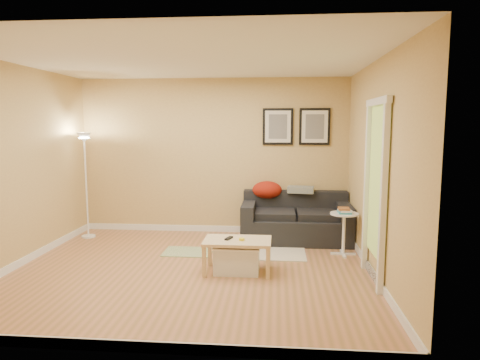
% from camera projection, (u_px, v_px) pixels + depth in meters
% --- Properties ---
extents(floor, '(4.50, 4.50, 0.00)m').
position_uv_depth(floor, '(191.00, 270.00, 5.43)').
color(floor, '#B6744E').
rests_on(floor, ground).
extents(ceiling, '(4.50, 4.50, 0.00)m').
position_uv_depth(ceiling, '(188.00, 60.00, 5.10)').
color(ceiling, white).
rests_on(ceiling, wall_back).
extents(wall_back, '(4.50, 0.00, 4.50)m').
position_uv_depth(wall_back, '(213.00, 156.00, 7.24)').
color(wall_back, tan).
rests_on(wall_back, ground).
extents(wall_front, '(4.50, 0.00, 4.50)m').
position_uv_depth(wall_front, '(137.00, 194.00, 3.29)').
color(wall_front, tan).
rests_on(wall_front, ground).
extents(wall_left, '(0.00, 4.00, 4.00)m').
position_uv_depth(wall_left, '(16.00, 167.00, 5.46)').
color(wall_left, tan).
rests_on(wall_left, ground).
extents(wall_right, '(0.00, 4.00, 4.00)m').
position_uv_depth(wall_right, '(377.00, 170.00, 5.07)').
color(wall_right, tan).
rests_on(wall_right, ground).
extents(baseboard_back, '(4.50, 0.02, 0.10)m').
position_uv_depth(baseboard_back, '(214.00, 229.00, 7.39)').
color(baseboard_back, white).
rests_on(baseboard_back, ground).
extents(baseboard_front, '(4.50, 0.02, 0.10)m').
position_uv_depth(baseboard_front, '(142.00, 347.00, 3.46)').
color(baseboard_front, white).
rests_on(baseboard_front, ground).
extents(baseboard_left, '(0.02, 4.00, 0.10)m').
position_uv_depth(baseboard_left, '(23.00, 261.00, 5.62)').
color(baseboard_left, white).
rests_on(baseboard_left, ground).
extents(baseboard_right, '(0.02, 4.00, 0.10)m').
position_uv_depth(baseboard_right, '(372.00, 271.00, 5.23)').
color(baseboard_right, white).
rests_on(baseboard_right, ground).
extents(sofa, '(1.70, 0.90, 0.75)m').
position_uv_depth(sofa, '(296.00, 217.00, 6.78)').
color(sofa, black).
rests_on(sofa, ground).
extents(red_throw, '(0.48, 0.36, 0.28)m').
position_uv_depth(red_throw, '(267.00, 190.00, 7.03)').
color(red_throw, maroon).
rests_on(red_throw, sofa).
extents(plaid_throw, '(0.45, 0.32, 0.10)m').
position_uv_depth(plaid_throw, '(301.00, 190.00, 6.99)').
color(plaid_throw, tan).
rests_on(plaid_throw, sofa).
extents(framed_print_left, '(0.50, 0.04, 0.60)m').
position_uv_depth(framed_print_left, '(278.00, 127.00, 7.06)').
color(framed_print_left, black).
rests_on(framed_print_left, wall_back).
extents(framed_print_right, '(0.50, 0.04, 0.60)m').
position_uv_depth(framed_print_right, '(315.00, 127.00, 7.01)').
color(framed_print_right, black).
rests_on(framed_print_right, wall_back).
extents(area_rug, '(1.25, 0.85, 0.01)m').
position_uv_depth(area_rug, '(262.00, 251.00, 6.21)').
color(area_rug, beige).
rests_on(area_rug, ground).
extents(green_runner, '(0.70, 0.50, 0.01)m').
position_uv_depth(green_runner, '(188.00, 252.00, 6.19)').
color(green_runner, '#668C4C').
rests_on(green_runner, ground).
extents(coffee_table, '(0.84, 0.52, 0.42)m').
position_uv_depth(coffee_table, '(237.00, 256.00, 5.34)').
color(coffee_table, beige).
rests_on(coffee_table, ground).
extents(remote_control, '(0.10, 0.17, 0.02)m').
position_uv_depth(remote_control, '(229.00, 238.00, 5.34)').
color(remote_control, black).
rests_on(remote_control, coffee_table).
extents(tape_roll, '(0.07, 0.07, 0.03)m').
position_uv_depth(tape_roll, '(242.00, 239.00, 5.27)').
color(tape_roll, yellow).
rests_on(tape_roll, coffee_table).
extents(storage_bin, '(0.57, 0.42, 0.35)m').
position_uv_depth(storage_bin, '(237.00, 258.00, 5.34)').
color(storage_bin, white).
rests_on(storage_bin, ground).
extents(side_table, '(0.39, 0.39, 0.60)m').
position_uv_depth(side_table, '(344.00, 234.00, 6.04)').
color(side_table, white).
rests_on(side_table, ground).
extents(book_stack, '(0.19, 0.24, 0.07)m').
position_uv_depth(book_stack, '(344.00, 210.00, 5.99)').
color(book_stack, teal).
rests_on(book_stack, side_table).
extents(floor_lamp, '(0.22, 0.22, 1.72)m').
position_uv_depth(floor_lamp, '(86.00, 188.00, 6.93)').
color(floor_lamp, white).
rests_on(floor_lamp, ground).
extents(doorway, '(0.12, 1.01, 2.13)m').
position_uv_depth(doorway, '(374.00, 195.00, 4.96)').
color(doorway, white).
rests_on(doorway, ground).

